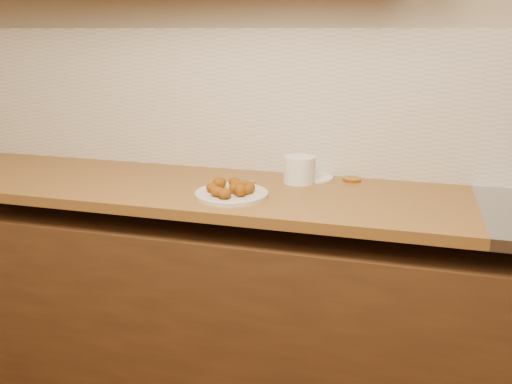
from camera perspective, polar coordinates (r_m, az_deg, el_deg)
wall_back at (r=2.26m, az=9.93°, el=12.84°), size 4.00×0.02×2.70m
base_cabinet at (r=2.24m, az=7.80°, el=-13.08°), size 3.60×0.60×0.77m
butcher_block at (r=2.21m, az=-8.58°, el=0.43°), size 2.30×0.62×0.04m
backsplash at (r=2.26m, az=9.71°, el=9.03°), size 3.60×0.02×0.60m
donut_plate at (r=2.01m, az=-2.59°, el=-0.23°), size 0.27×0.27×0.02m
ring_donut at (r=2.00m, az=-1.51°, el=0.47°), size 0.10×0.11×0.04m
fried_dough_chunks at (r=2.00m, az=-3.36°, el=0.47°), size 0.18×0.22×0.05m
plastic_tub at (r=2.19m, az=4.60°, el=2.38°), size 0.16×0.16×0.11m
tub_lid at (r=2.26m, az=6.18°, el=1.50°), size 0.17×0.17×0.01m
brass_jar_lid at (r=2.24m, az=10.06°, el=1.31°), size 0.10×0.10×0.01m
wooden_utensil at (r=2.15m, az=-2.35°, el=0.85°), size 0.15×0.12×0.01m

